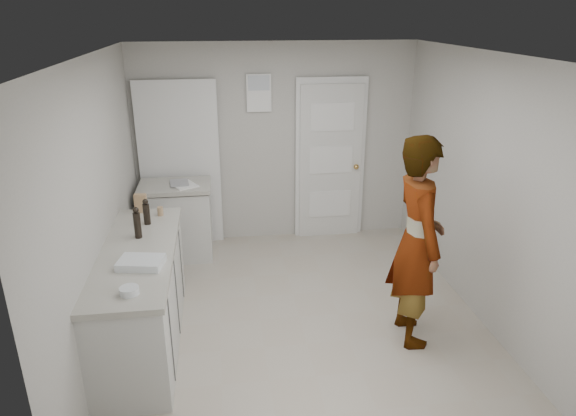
{
  "coord_description": "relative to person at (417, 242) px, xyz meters",
  "views": [
    {
      "loc": [
        -0.7,
        -4.29,
        2.84
      ],
      "look_at": [
        -0.06,
        0.4,
        1.01
      ],
      "focal_mm": 32.0,
      "sensor_mm": 36.0,
      "label": 1
    }
  ],
  "objects": [
    {
      "name": "ground",
      "position": [
        -0.96,
        0.42,
        -0.95
      ],
      "size": [
        4.0,
        4.0,
        0.0
      ],
      "primitive_type": "plane",
      "color": "#ACA290",
      "rests_on": "ground"
    },
    {
      "name": "room_shell",
      "position": [
        -1.14,
        2.38,
        0.07
      ],
      "size": [
        4.0,
        4.0,
        4.0
      ],
      "color": "#ACAAA3",
      "rests_on": "ground"
    },
    {
      "name": "main_counter",
      "position": [
        -2.41,
        0.22,
        -0.52
      ],
      "size": [
        0.64,
        1.96,
        0.93
      ],
      "color": "silver",
      "rests_on": "ground"
    },
    {
      "name": "side_counter",
      "position": [
        -2.21,
        1.97,
        -0.52
      ],
      "size": [
        0.84,
        0.61,
        0.93
      ],
      "color": "silver",
      "rests_on": "ground"
    },
    {
      "name": "person",
      "position": [
        0.0,
        0.0,
        0.0
      ],
      "size": [
        0.48,
        0.71,
        1.9
      ],
      "primitive_type": "imported",
      "rotation": [
        0.0,
        0.0,
        1.54
      ],
      "color": "silver",
      "rests_on": "ground"
    },
    {
      "name": "cake_mix_box",
      "position": [
        -2.48,
        1.11,
        0.07
      ],
      "size": [
        0.12,
        0.06,
        0.2
      ],
      "primitive_type": "cube",
      "rotation": [
        0.0,
        0.0,
        -0.08
      ],
      "color": "#8A6145",
      "rests_on": "main_counter"
    },
    {
      "name": "spice_jar",
      "position": [
        -2.28,
        1.0,
        0.02
      ],
      "size": [
        0.06,
        0.06,
        0.09
      ],
      "primitive_type": "cylinder",
      "color": "tan",
      "rests_on": "main_counter"
    },
    {
      "name": "oil_cruet_a",
      "position": [
        -2.38,
        0.79,
        0.09
      ],
      "size": [
        0.06,
        0.06,
        0.25
      ],
      "color": "black",
      "rests_on": "main_counter"
    },
    {
      "name": "oil_cruet_b",
      "position": [
        -2.43,
        0.49,
        0.11
      ],
      "size": [
        0.06,
        0.06,
        0.29
      ],
      "color": "black",
      "rests_on": "main_counter"
    },
    {
      "name": "baking_dish",
      "position": [
        -2.33,
        -0.08,
        0.0
      ],
      "size": [
        0.39,
        0.3,
        0.06
      ],
      "rotation": [
        0.0,
        0.0,
        -0.18
      ],
      "color": "silver",
      "rests_on": "main_counter"
    },
    {
      "name": "egg_bowl",
      "position": [
        -2.36,
        -0.52,
        0.0
      ],
      "size": [
        0.14,
        0.14,
        0.05
      ],
      "color": "silver",
      "rests_on": "main_counter"
    },
    {
      "name": "papers",
      "position": [
        -2.1,
        1.92,
        -0.02
      ],
      "size": [
        0.36,
        0.39,
        0.01
      ],
      "primitive_type": "cube",
      "rotation": [
        0.0,
        0.0,
        0.47
      ],
      "color": "white",
      "rests_on": "side_counter"
    }
  ]
}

